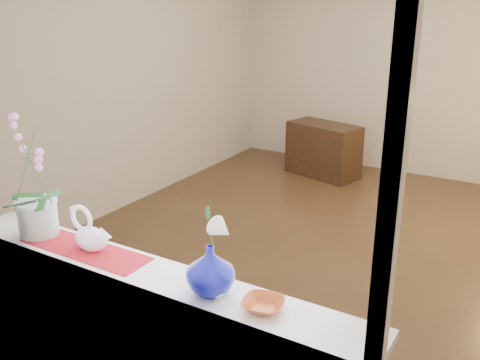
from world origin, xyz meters
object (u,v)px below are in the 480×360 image
Objects in this scene: side_table at (323,150)px; amber_dish at (263,306)px; paperweight at (218,291)px; blue_vase at (210,266)px; swan at (90,230)px; orchid_pot at (32,178)px.

amber_dish is at bearing -55.90° from side_table.
amber_dish is (0.20, 0.02, -0.01)m from paperweight.
blue_vase is 1.72× the size of amber_dish.
swan is 0.96m from amber_dish.
blue_vase is 0.10m from paperweight.
side_table is at bearing 104.66° from swan.
paperweight is at bearing -173.87° from amber_dish.
side_table is (-0.18, 4.23, -0.91)m from orchid_pot.
swan is at bearing 178.36° from amber_dish.
orchid_pot reaches higher than swan.
paperweight is 0.20m from amber_dish.
blue_vase is 0.27m from amber_dish.
orchid_pot reaches higher than paperweight.
side_table is at bearing 92.40° from orchid_pot.
blue_vase is 3.90× the size of paperweight.
blue_vase is (0.71, -0.03, 0.02)m from swan.
swan is 4.31m from side_table.
swan is 0.29× the size of side_table.
side_table is at bearing 106.84° from paperweight.
swan is at bearing 176.33° from paperweight.
amber_dish is (0.25, -0.00, -0.10)m from blue_vase.
amber_dish reaches higher than side_table.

